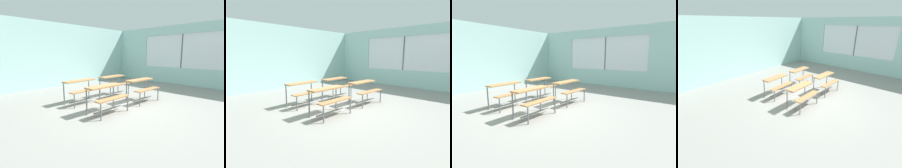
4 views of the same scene
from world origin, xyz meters
The scene contains 7 objects.
ground centered at (0.00, 0.00, -0.03)m, with size 10.00×9.00×0.05m, color gray.
wall_back centered at (0.00, 4.50, 1.50)m, with size 10.00×0.12×3.00m, color #A8D1CC.
wall_right centered at (5.00, -0.13, 1.45)m, with size 0.12×9.00×3.00m.
desk_bench_r0c0 centered at (-0.67, 0.00, 0.56)m, with size 1.10×0.60×0.74m.
desk_bench_r0c1 centered at (0.93, 0.00, 0.56)m, with size 1.12×0.62×0.74m.
desk_bench_r1c0 centered at (-0.60, 1.26, 0.56)m, with size 1.12×0.63×0.74m.
desk_bench_r1c1 centered at (0.88, 1.25, 0.56)m, with size 1.11×0.61×0.74m.
Camera 2 is at (-3.80, -3.30, 1.60)m, focal length 28.00 mm.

